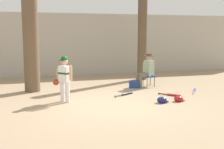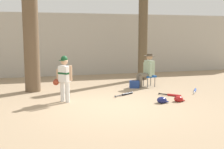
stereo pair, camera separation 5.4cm
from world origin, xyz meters
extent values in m
plane|color=#9E8466|center=(0.00, 0.00, 0.00)|extent=(60.00, 60.00, 0.00)
cube|color=#ADA89E|center=(0.00, 6.16, 1.41)|extent=(18.00, 0.36, 2.83)
cylinder|color=brown|center=(-2.02, 2.68, 2.49)|extent=(0.50, 0.50, 4.98)
cone|color=brown|center=(-2.02, 2.68, 0.00)|extent=(0.78, 0.78, 0.30)
cylinder|color=brown|center=(2.44, 4.06, 2.11)|extent=(0.38, 0.38, 4.21)
cone|color=brown|center=(2.44, 4.06, 0.00)|extent=(0.61, 0.61, 0.23)
cylinder|color=white|center=(-1.09, 0.80, 0.29)|extent=(0.12, 0.12, 0.58)
cylinder|color=white|center=(-1.21, 0.93, 0.29)|extent=(0.12, 0.12, 0.58)
cube|color=white|center=(-1.15, 0.87, 0.80)|extent=(0.35, 0.36, 0.44)
cube|color=#144723|center=(-1.15, 0.87, 0.82)|extent=(0.36, 0.37, 0.05)
sphere|color=tan|center=(-1.15, 0.87, 1.15)|extent=(0.20, 0.20, 0.20)
sphere|color=#144723|center=(-1.15, 0.87, 1.21)|extent=(0.19, 0.19, 0.19)
cube|color=#144723|center=(-1.22, 0.80, 1.19)|extent=(0.17, 0.17, 0.02)
cylinder|color=tan|center=(-1.00, 0.68, 0.84)|extent=(0.11, 0.11, 0.42)
cylinder|color=tan|center=(-1.33, 0.99, 0.72)|extent=(0.11, 0.11, 0.40)
ellipsoid|color=#933823|center=(-1.38, 0.97, 0.56)|extent=(0.24, 0.24, 0.18)
cube|color=#194C9E|center=(2.07, 2.45, 0.38)|extent=(0.44, 0.44, 0.06)
cylinder|color=#333338|center=(1.93, 2.28, 0.19)|extent=(0.02, 0.02, 0.38)
cylinder|color=#333338|center=(1.90, 2.58, 0.19)|extent=(0.02, 0.02, 0.38)
cylinder|color=#333338|center=(2.23, 2.31, 0.19)|extent=(0.02, 0.02, 0.38)
cylinder|color=#333338|center=(2.20, 2.61, 0.19)|extent=(0.02, 0.02, 0.38)
cylinder|color=#6B6051|center=(1.68, 2.30, 0.21)|extent=(0.13, 0.13, 0.43)
cylinder|color=#6B6051|center=(1.66, 2.50, 0.21)|extent=(0.13, 0.13, 0.43)
cylinder|color=#6B6051|center=(1.88, 2.33, 0.43)|extent=(0.41, 0.19, 0.15)
cylinder|color=#6B6051|center=(1.86, 2.52, 0.43)|extent=(0.41, 0.19, 0.15)
cube|color=#99B293|center=(2.07, 2.45, 0.69)|extent=(0.28, 0.38, 0.52)
cylinder|color=#99B293|center=(2.01, 2.22, 0.63)|extent=(0.10, 0.10, 0.46)
cylinder|color=#99B293|center=(1.96, 2.66, 0.63)|extent=(0.10, 0.10, 0.46)
sphere|color=tan|center=(2.07, 2.45, 1.09)|extent=(0.22, 0.22, 0.22)
cylinder|color=#4C4233|center=(2.07, 2.45, 1.12)|extent=(0.40, 0.40, 0.02)
cylinder|color=#4C4233|center=(2.07, 2.45, 1.16)|extent=(0.20, 0.20, 0.09)
cube|color=navy|center=(1.44, 2.30, 0.13)|extent=(0.37, 0.25, 0.26)
cylinder|color=black|center=(0.85, 1.30, 0.03)|extent=(0.45, 0.30, 0.07)
cylinder|color=#4C4C51|center=(0.50, 1.10, 0.03)|extent=(0.29, 0.19, 0.03)
cylinder|color=#4C4C51|center=(0.37, 1.02, 0.03)|extent=(0.04, 0.06, 0.06)
cylinder|color=#2347AD|center=(3.21, 1.21, 0.03)|extent=(0.31, 0.39, 0.07)
cylinder|color=silver|center=(2.99, 0.92, 0.03)|extent=(0.19, 0.25, 0.03)
cylinder|color=silver|center=(2.91, 0.80, 0.03)|extent=(0.06, 0.05, 0.06)
cylinder|color=red|center=(2.16, 0.69, 0.03)|extent=(0.34, 0.35, 0.07)
cylinder|color=black|center=(1.92, 0.95, 0.03)|extent=(0.22, 0.23, 0.03)
cylinder|color=black|center=(1.82, 1.05, 0.03)|extent=(0.05, 0.05, 0.06)
ellipsoid|color=navy|center=(1.42, 0.01, 0.08)|extent=(0.27, 0.25, 0.19)
cube|color=navy|center=(1.55, 0.01, 0.04)|extent=(0.11, 0.14, 0.02)
ellipsoid|color=#A81919|center=(1.95, 0.03, 0.08)|extent=(0.26, 0.23, 0.18)
cube|color=#A81919|center=(2.07, 0.03, 0.04)|extent=(0.11, 0.13, 0.02)
camera|label=1|loc=(-2.03, -7.06, 1.91)|focal=45.78mm
camera|label=2|loc=(-1.98, -7.08, 1.91)|focal=45.78mm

